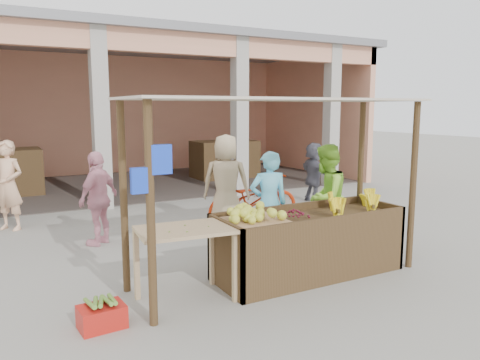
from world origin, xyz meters
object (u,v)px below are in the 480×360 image
side_table (185,240)px  vendor_blue (269,200)px  vendor_green (326,195)px  red_crate (102,317)px  motorcycle (254,199)px  fruit_stall (309,246)px

side_table → vendor_blue: vendor_blue is taller
vendor_blue → vendor_green: vendor_green is taller
red_crate → motorcycle: size_ratio=0.23×
fruit_stall → red_crate: size_ratio=5.66×
side_table → vendor_green: size_ratio=0.64×
fruit_stall → vendor_green: 1.27m
vendor_green → motorcycle: bearing=-111.8°
fruit_stall → vendor_green: (0.89, 0.76, 0.50)m
fruit_stall → red_crate: fruit_stall is taller
fruit_stall → vendor_blue: bearing=92.3°
fruit_stall → side_table: side_table is taller
vendor_green → motorcycle: 1.96m
vendor_green → motorcycle: vendor_green is taller
fruit_stall → vendor_green: vendor_green is taller
motorcycle → side_table: bearing=138.7°
fruit_stall → vendor_blue: size_ratio=1.50×
side_table → vendor_blue: bearing=34.7°
fruit_stall → motorcycle: (0.69, 2.67, 0.12)m
vendor_green → motorcycle: size_ratio=0.90×
vendor_blue → fruit_stall: bearing=108.7°
vendor_blue → motorcycle: bearing=-96.7°
side_table → vendor_green: vendor_green is taller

